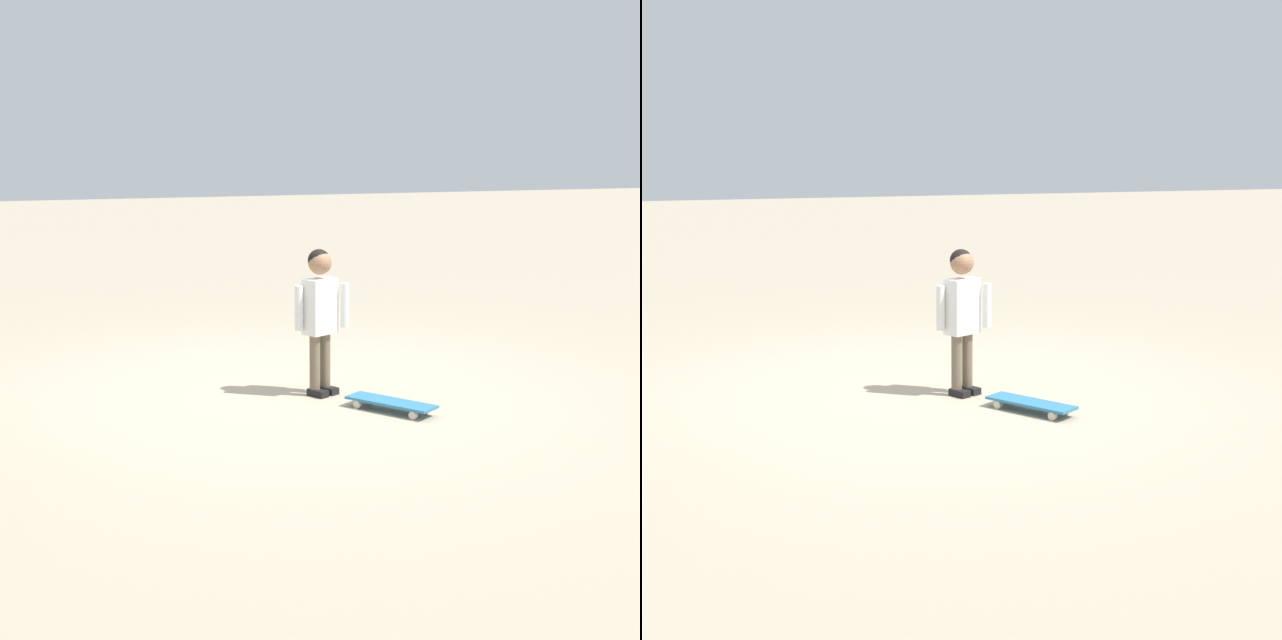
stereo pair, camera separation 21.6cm
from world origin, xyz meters
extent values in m
plane|color=tan|center=(0.00, 0.00, 0.00)|extent=(50.00, 50.00, 0.00)
cylinder|color=brown|center=(0.11, 0.23, 0.24)|extent=(0.08, 0.08, 0.42)
cube|color=black|center=(0.14, 0.25, 0.03)|extent=(0.17, 0.14, 0.05)
cylinder|color=brown|center=(0.16, 0.14, 0.24)|extent=(0.08, 0.08, 0.42)
cube|color=black|center=(0.19, 0.15, 0.03)|extent=(0.17, 0.14, 0.05)
cube|color=white|center=(0.14, 0.19, 0.65)|extent=(0.23, 0.28, 0.40)
cylinder|color=white|center=(0.16, 0.37, 0.65)|extent=(0.06, 0.06, 0.32)
cylinder|color=white|center=(0.15, 0.02, 0.65)|extent=(0.06, 0.06, 0.32)
sphere|color=#9E7051|center=(0.14, 0.19, 0.96)|extent=(0.17, 0.17, 0.17)
sphere|color=black|center=(0.13, 0.18, 0.98)|extent=(0.16, 0.16, 0.16)
cube|color=teal|center=(0.74, 0.47, 0.07)|extent=(0.65, 0.50, 0.02)
cube|color=#B7B7BC|center=(0.93, 0.59, 0.05)|extent=(0.08, 0.11, 0.02)
cube|color=#B7B7BC|center=(0.55, 0.35, 0.05)|extent=(0.08, 0.11, 0.02)
cylinder|color=beige|center=(0.89, 0.65, 0.03)|extent=(0.06, 0.05, 0.06)
cylinder|color=beige|center=(0.97, 0.53, 0.03)|extent=(0.06, 0.05, 0.06)
cylinder|color=beige|center=(0.51, 0.42, 0.03)|extent=(0.06, 0.05, 0.06)
cylinder|color=beige|center=(0.58, 0.29, 0.03)|extent=(0.06, 0.05, 0.06)
camera|label=1|loc=(6.54, -2.30, 1.81)|focal=54.62mm
camera|label=2|loc=(6.61, -2.09, 1.81)|focal=54.62mm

